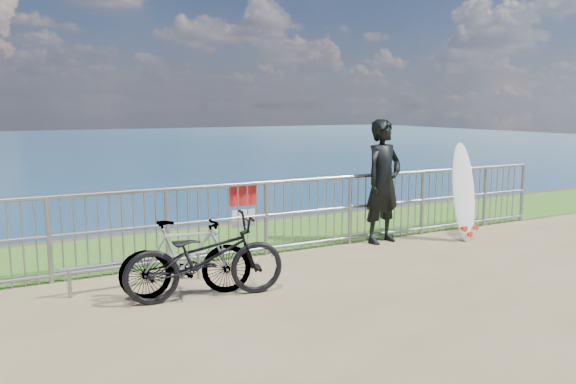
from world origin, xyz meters
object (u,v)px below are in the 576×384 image
surfboard (464,195)px  bicycle_near (205,258)px  surfer (383,182)px  bicycle_far (186,258)px

surfboard → bicycle_near: (-4.78, -0.79, -0.26)m
surfboard → bicycle_near: size_ratio=0.88×
surfer → bicycle_far: 3.87m
bicycle_far → bicycle_near: bearing=-121.1°
surfer → surfboard: (1.29, -0.49, -0.25)m
surfer → bicycle_far: size_ratio=1.31×
surfer → bicycle_far: (-3.66, -1.12, -0.54)m
surfboard → surfer: bearing=159.3°
bicycle_near → bicycle_far: 0.24m
surfboard → bicycle_far: (-4.96, -0.63, -0.29)m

